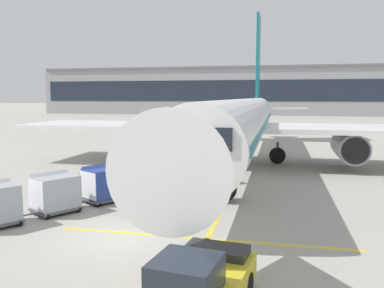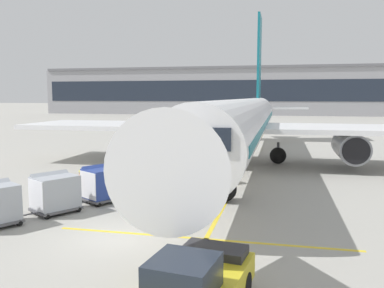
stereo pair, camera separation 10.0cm
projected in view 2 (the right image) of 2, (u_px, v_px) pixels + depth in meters
ground_plane at (115, 237)px, 15.97m from camera, size 600.00×600.00×0.00m
parked_airplane at (245, 122)px, 32.81m from camera, size 36.97×46.66×15.49m
belt_loader at (160, 176)px, 23.99m from camera, size 4.37×4.94×2.87m
baggage_cart_lead at (103, 183)px, 21.34m from camera, size 2.41×2.74×1.91m
baggage_cart_second at (55, 192)px, 19.29m from camera, size 2.41×2.74×1.91m
pushback_tug at (194, 288)px, 10.01m from camera, size 2.70×4.65×1.83m
ground_crew_by_loader at (132, 172)px, 24.53m from camera, size 0.57×0.27×1.74m
ground_crew_by_carts at (81, 183)px, 21.29m from camera, size 0.41×0.49×1.74m
ground_crew_marshaller at (127, 179)px, 22.23m from camera, size 0.30×0.57×1.74m
safety_cone_engine_keepout at (142, 169)px, 29.11m from camera, size 0.58×0.58×0.67m
apron_guidance_line_lead_in at (245, 166)px, 32.28m from camera, size 0.20×110.00×0.01m
apron_guidance_line_stop_bar at (202, 239)px, 15.82m from camera, size 12.00×0.20×0.01m
terminal_building at (228, 91)px, 127.90m from camera, size 116.69×16.21×14.48m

